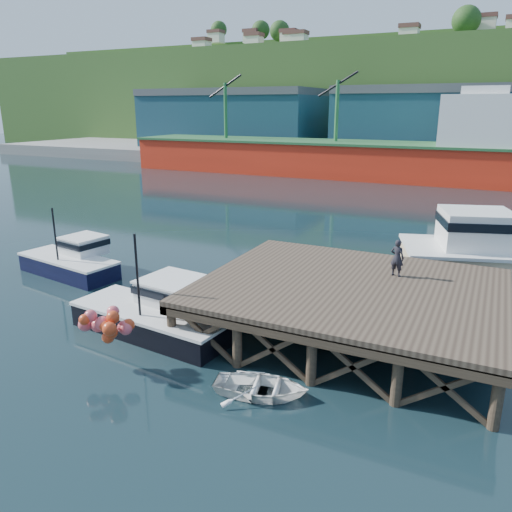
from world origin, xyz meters
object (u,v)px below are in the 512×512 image
Objects in this scene: boat_navy at (73,260)px; dinghy at (261,386)px; boat_black at (158,312)px; dockworker at (397,258)px.

dinghy is at bearing -15.15° from boat_navy.
boat_black reaches higher than boat_navy.
dockworker is at bearing -32.29° from dinghy.
dockworker reaches higher than dinghy.
dinghy is 1.93× the size of dockworker.
boat_black is at bearing 43.16° from dockworker.
dinghy is (6.08, -2.65, -0.49)m from boat_black.
boat_navy is at bearing 161.61° from boat_black.
boat_navy is 9.80m from boat_black.
dockworker is at bearing 12.92° from boat_navy.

